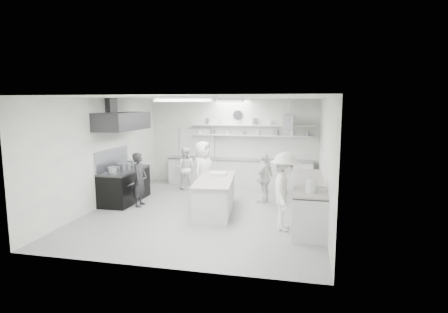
% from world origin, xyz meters
% --- Properties ---
extents(floor, '(6.00, 7.00, 0.02)m').
position_xyz_m(floor, '(0.00, 0.00, -0.01)').
color(floor, gray).
rests_on(floor, ground).
extents(ceiling, '(6.00, 7.00, 0.02)m').
position_xyz_m(ceiling, '(0.00, 0.00, 3.01)').
color(ceiling, white).
rests_on(ceiling, wall_back).
extents(wall_back, '(6.00, 0.04, 3.00)m').
position_xyz_m(wall_back, '(0.00, 3.50, 1.50)').
color(wall_back, silver).
rests_on(wall_back, floor).
extents(wall_front, '(6.00, 0.04, 3.00)m').
position_xyz_m(wall_front, '(0.00, -3.50, 1.50)').
color(wall_front, silver).
rests_on(wall_front, floor).
extents(wall_left, '(0.04, 7.00, 3.00)m').
position_xyz_m(wall_left, '(-3.00, 0.00, 1.50)').
color(wall_left, silver).
rests_on(wall_left, floor).
extents(wall_right, '(0.04, 7.00, 3.00)m').
position_xyz_m(wall_right, '(3.00, 0.00, 1.50)').
color(wall_right, silver).
rests_on(wall_right, floor).
extents(stove, '(0.80, 1.80, 0.90)m').
position_xyz_m(stove, '(-2.60, 0.40, 0.45)').
color(stove, black).
rests_on(stove, floor).
extents(exhaust_hood, '(0.85, 2.00, 0.50)m').
position_xyz_m(exhaust_hood, '(-2.60, 0.40, 2.35)').
color(exhaust_hood, '#343438').
rests_on(exhaust_hood, wall_left).
extents(back_counter, '(5.00, 0.60, 0.92)m').
position_xyz_m(back_counter, '(0.30, 3.20, 0.46)').
color(back_counter, silver).
rests_on(back_counter, floor).
extents(shelf_lower, '(4.20, 0.26, 0.04)m').
position_xyz_m(shelf_lower, '(0.70, 3.37, 1.75)').
color(shelf_lower, silver).
rests_on(shelf_lower, wall_back).
extents(shelf_upper, '(4.20, 0.26, 0.04)m').
position_xyz_m(shelf_upper, '(0.70, 3.37, 2.10)').
color(shelf_upper, silver).
rests_on(shelf_upper, wall_back).
extents(pass_through_window, '(1.30, 0.04, 1.00)m').
position_xyz_m(pass_through_window, '(-1.30, 3.48, 1.45)').
color(pass_through_window, black).
rests_on(pass_through_window, wall_back).
extents(wall_clock, '(0.32, 0.05, 0.32)m').
position_xyz_m(wall_clock, '(0.20, 3.46, 2.45)').
color(wall_clock, white).
rests_on(wall_clock, wall_back).
extents(right_counter, '(0.74, 3.30, 0.94)m').
position_xyz_m(right_counter, '(2.65, -0.20, 0.47)').
color(right_counter, silver).
rests_on(right_counter, floor).
extents(pot_rack, '(0.30, 1.60, 0.40)m').
position_xyz_m(pot_rack, '(2.00, 2.40, 2.30)').
color(pot_rack, '#9599A4').
rests_on(pot_rack, ceiling).
extents(light_fixture_front, '(1.30, 0.25, 0.10)m').
position_xyz_m(light_fixture_front, '(0.00, -1.80, 2.94)').
color(light_fixture_front, silver).
rests_on(light_fixture_front, ceiling).
extents(light_fixture_rear, '(1.30, 0.25, 0.10)m').
position_xyz_m(light_fixture_rear, '(0.00, 1.80, 2.94)').
color(light_fixture_rear, silver).
rests_on(light_fixture_rear, ceiling).
extents(prep_island, '(1.11, 2.38, 0.85)m').
position_xyz_m(prep_island, '(0.21, 0.01, 0.42)').
color(prep_island, silver).
rests_on(prep_island, floor).
extents(stove_pot, '(0.41, 0.41, 0.23)m').
position_xyz_m(stove_pot, '(-2.60, 0.39, 1.03)').
color(stove_pot, '#9599A4').
rests_on(stove_pot, stove).
extents(cook_stove, '(0.41, 0.58, 1.51)m').
position_xyz_m(cook_stove, '(-1.97, 0.07, 0.75)').
color(cook_stove, '#242527').
rests_on(cook_stove, floor).
extents(cook_back, '(0.74, 0.61, 1.41)m').
position_xyz_m(cook_back, '(-1.37, 2.27, 0.71)').
color(cook_back, white).
rests_on(cook_back, floor).
extents(cook_island_left, '(0.71, 0.95, 1.75)m').
position_xyz_m(cook_island_left, '(-0.44, 1.12, 0.88)').
color(cook_island_left, white).
rests_on(cook_island_left, floor).
extents(cook_island_right, '(0.66, 0.92, 1.45)m').
position_xyz_m(cook_island_right, '(1.40, 1.16, 0.73)').
color(cook_island_right, white).
rests_on(cook_island_right, floor).
extents(cook_right, '(0.70, 1.18, 1.79)m').
position_xyz_m(cook_right, '(2.09, -1.03, 0.89)').
color(cook_right, white).
rests_on(cook_right, floor).
extents(bowl_island_a, '(0.27, 0.27, 0.06)m').
position_xyz_m(bowl_island_a, '(0.24, 0.59, 0.88)').
color(bowl_island_a, '#9599A4').
rests_on(bowl_island_a, prep_island).
extents(bowl_island_b, '(0.20, 0.20, 0.06)m').
position_xyz_m(bowl_island_b, '(-0.02, -0.15, 0.88)').
color(bowl_island_b, silver).
rests_on(bowl_island_b, prep_island).
extents(bowl_right, '(0.28, 0.28, 0.05)m').
position_xyz_m(bowl_right, '(2.86, -0.74, 0.97)').
color(bowl_right, silver).
rests_on(bowl_right, right_counter).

